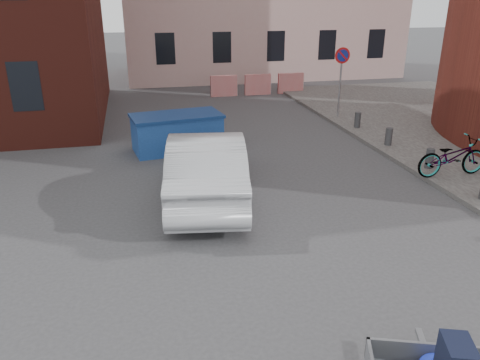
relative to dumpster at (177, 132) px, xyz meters
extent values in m
plane|color=#38383A|center=(0.58, -6.95, -0.58)|extent=(120.00, 120.00, 0.00)
cylinder|color=gray|center=(6.58, 2.55, 0.84)|extent=(0.07, 0.07, 2.60)
cylinder|color=red|center=(6.58, 2.53, 1.89)|extent=(0.60, 0.03, 0.60)
cylinder|color=navy|center=(6.58, 2.51, 1.89)|extent=(0.44, 0.03, 0.44)
cylinder|color=#3A3A3D|center=(6.58, -3.55, -0.19)|extent=(0.22, 0.22, 0.55)
cylinder|color=#3A3A3D|center=(6.58, -1.35, -0.19)|extent=(0.22, 0.22, 0.55)
cylinder|color=#3A3A3D|center=(6.58, 0.85, -0.19)|extent=(0.22, 0.22, 0.55)
cube|color=red|center=(3.08, 8.05, -0.08)|extent=(1.30, 0.18, 1.00)
cube|color=red|center=(4.78, 8.05, -0.08)|extent=(1.30, 0.18, 1.00)
cube|color=red|center=(6.48, 8.05, -0.08)|extent=(1.30, 0.18, 1.00)
cube|color=slate|center=(1.97, -10.51, 0.06)|extent=(1.52, 0.58, 0.28)
cube|color=slate|center=(2.10, -10.16, -0.18)|extent=(0.31, 0.69, 0.06)
cube|color=#214C9E|center=(0.00, 0.00, -0.05)|extent=(2.83, 1.71, 1.07)
cube|color=navy|center=(0.00, 0.00, 0.53)|extent=(2.93, 1.81, 0.09)
imported|color=#B7B9BF|center=(0.32, -3.89, 0.23)|extent=(2.45, 5.15, 1.63)
imported|color=black|center=(6.78, -4.19, 0.06)|extent=(1.99, 0.70, 1.04)
camera|label=1|loc=(-1.25, -14.26, 3.99)|focal=35.00mm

